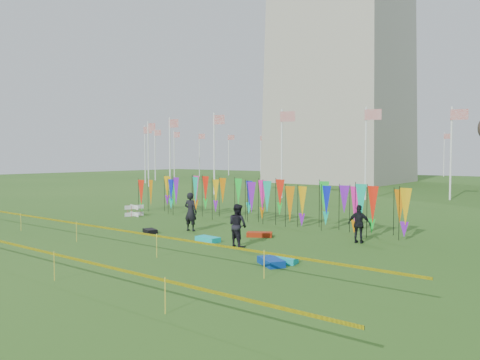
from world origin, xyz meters
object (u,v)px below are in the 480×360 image
Objects in this scene: person_mid at (238,225)px; kite_bag_turquoise at (208,239)px; person_right at (359,224)px; kite_bag_teal at (281,260)px; kite_bag_red at (259,234)px; person_left at (191,212)px; kite_bag_black at (150,231)px; box_kite at (134,211)px; kite_bag_blue at (271,262)px.

person_mid is 1.64× the size of kite_bag_turquoise.
person_right is 5.36m from kite_bag_teal.
kite_bag_red is (-0.68, 2.52, -0.80)m from person_mid.
person_left reaches higher than person_mid.
kite_bag_red reaches higher than kite_bag_black.
kite_bag_red is (3.73, 0.78, -0.87)m from person_left.
person_mid is at bearing -0.70° from kite_bag_black.
person_left is 1.09× the size of person_mid.
kite_bag_black is 0.75× the size of kite_bag_teal.
box_kite is at bearing 159.02° from kite_bag_turquoise.
kite_bag_red is (-4.36, -1.38, -0.73)m from person_right.
person_right is at bearing -122.50° from person_mid.
box_kite is at bearing 158.46° from kite_bag_blue.
kite_bag_turquoise is at bearing 26.17° from person_right.
person_left reaches higher than kite_bag_red.
person_right is at bearing 82.98° from kite_bag_blue.
person_mid reaches higher than kite_bag_teal.
box_kite is 10.61m from kite_bag_red.
kite_bag_black is at bearing 13.67° from person_right.
box_kite is 0.36× the size of person_left.
kite_bag_turquoise is 0.94× the size of kite_bag_red.
box_kite is 0.84× the size of kite_bag_black.
box_kite is at bearing -8.12° from person_right.
person_left is (6.81, -1.97, 0.62)m from box_kite.
person_left reaches higher than kite_bag_black.
kite_bag_turquoise is 0.97× the size of kite_bag_blue.
person_right reaches higher than kite_bag_red.
kite_bag_blue is at bearing -12.89° from kite_bag_black.
person_left is 8.14m from kite_bag_teal.
kite_bag_blue is at bearing -50.39° from kite_bag_red.
kite_bag_black is (-4.89, -2.45, -0.01)m from kite_bag_red.
kite_bag_teal is at bearing 80.35° from kite_bag_blue.
kite_bag_red is at bearing 133.79° from kite_bag_teal.
kite_bag_red is (-3.65, 4.41, -0.01)m from kite_bag_blue.
box_kite is 15.25m from kite_bag_blue.
person_left is at bearing -168.23° from kite_bag_red.
box_kite is 0.40× the size of person_mid.
kite_bag_turquoise reaches higher than kite_bag_teal.
person_left is 2.22m from kite_bag_black.
kite_bag_turquoise is 1.30× the size of kite_bag_black.
kite_bag_teal is (4.82, -1.46, -0.00)m from kite_bag_turquoise.
person_left is at bearing 55.32° from kite_bag_black.
kite_bag_red and kite_bag_teal have the same top height.
kite_bag_turquoise is at bearing 0.31° from kite_bag_black.
kite_bag_blue is (-0.71, -5.79, -0.72)m from person_right.
kite_bag_black is at bearing 47.18° from person_left.
person_mid is at bearing 150.25° from person_left.
person_right is at bearing 35.01° from kite_bag_turquoise.
kite_bag_black is (-9.25, -3.83, -0.74)m from person_right.
person_mid is at bearing 155.83° from kite_bag_teal.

